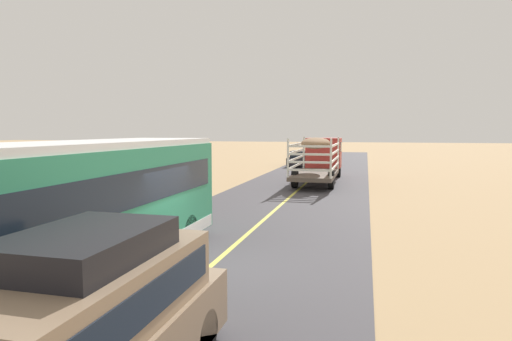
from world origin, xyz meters
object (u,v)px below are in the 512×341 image
Objects in this scene: suv_near at (90,324)px; livestock_truck at (321,155)px; car_far at (299,159)px; bus at (81,208)px.

livestock_truck is at bearing 89.68° from suv_near.
livestock_truck reaches higher than car_far.
suv_near is at bearing -90.32° from livestock_truck.
livestock_truck is at bearing -74.16° from car_far.
bus reaches higher than livestock_truck.
bus is at bearing 127.44° from suv_near.
car_far is at bearing 94.78° from suv_near.
suv_near is at bearing -85.22° from car_far.
livestock_truck is at bearing 81.91° from bus.
bus is (-3.10, -21.83, -0.04)m from livestock_truck.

